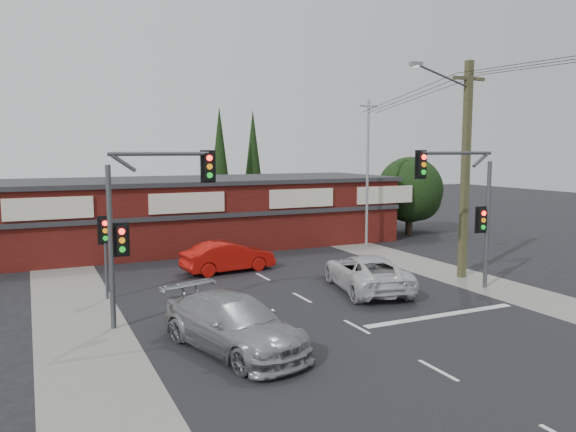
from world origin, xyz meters
name	(u,v)px	position (x,y,z in m)	size (l,w,h in m)	color
ground	(337,317)	(0.00, 0.00, 0.00)	(120.00, 120.00, 0.00)	black
road_strip	(280,286)	(0.00, 5.00, 0.01)	(14.00, 70.00, 0.01)	black
verge_left	(75,309)	(-8.50, 5.00, 0.01)	(3.00, 70.00, 0.02)	gray
verge_right	(434,269)	(8.50, 5.00, 0.01)	(3.00, 70.00, 0.02)	gray
stop_line	(441,315)	(3.50, -1.50, 0.01)	(6.50, 0.35, 0.01)	silver
white_suv	(366,273)	(3.06, 2.81, 0.77)	(2.55, 5.54, 1.54)	silver
silver_suv	(234,323)	(-4.51, -1.64, 0.82)	(2.29, 5.64, 1.64)	#999B9E
red_sedan	(228,257)	(-1.10, 8.82, 0.75)	(1.60, 4.58, 1.51)	#B5110B
lane_dashes	(247,268)	(0.00, 9.07, 0.01)	(0.12, 55.74, 0.01)	silver
shop_building	(187,212)	(-0.99, 16.99, 2.13)	(27.30, 8.40, 4.22)	#45110D
tree_cluster	(408,193)	(14.69, 15.44, 2.90)	(5.90, 5.10, 5.50)	#2D2116
conifer_near	(220,156)	(3.50, 24.00, 5.48)	(1.80, 1.80, 9.25)	#2D2116
conifer_far	(253,156)	(7.00, 26.00, 5.48)	(1.80, 1.80, 9.25)	#2D2116
traffic_mast_left	(143,211)	(-6.43, 2.00, 3.93)	(3.77, 0.27, 5.97)	#47494C
traffic_mast_right	(468,199)	(6.86, 1.00, 3.95)	(3.96, 0.27, 5.97)	#47494C
pedestal_signal	(105,240)	(-7.20, 6.01, 2.41)	(0.55, 0.27, 3.38)	#47494C
utility_pole	(464,163)	(8.36, 2.99, 5.40)	(4.38, 0.59, 10.00)	#4D4A2B
steel_pole	(367,171)	(9.00, 12.00, 4.70)	(1.20, 0.16, 9.00)	gray
power_lines	(575,66)	(8.47, -2.47, 9.04)	(2.01, 29.00, 1.22)	black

